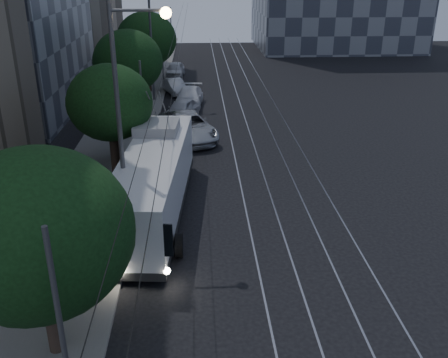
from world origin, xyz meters
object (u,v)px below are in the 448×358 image
at_px(trolleybus, 155,181).
at_px(streetlamp_near, 128,103).
at_px(car_white_c, 175,87).
at_px(streetlamp_far, 155,26).
at_px(pickup_silver, 188,126).
at_px(car_white_d, 175,70).
at_px(car_white_a, 182,109).
at_px(car_white_b, 189,97).

xyz_separation_m(trolleybus, streetlamp_near, (-0.69, -2.03, 4.28)).
relative_size(car_white_c, streetlamp_far, 0.38).
distance_m(pickup_silver, streetlamp_far, 12.26).
distance_m(trolleybus, car_white_d, 32.36).
bearing_deg(pickup_silver, streetlamp_near, -117.32).
distance_m(car_white_d, streetlamp_near, 34.77).
xyz_separation_m(trolleybus, car_white_c, (0.07, 24.50, -1.04)).
bearing_deg(trolleybus, streetlamp_far, 97.87).
height_order(trolleybus, car_white_c, trolleybus).
xyz_separation_m(car_white_c, car_white_d, (-0.27, 7.85, 0.09)).
relative_size(car_white_c, streetlamp_near, 0.41).
height_order(pickup_silver, car_white_d, pickup_silver).
bearing_deg(car_white_a, car_white_d, 116.90).
bearing_deg(streetlamp_near, car_white_d, 89.19).
xyz_separation_m(car_white_b, car_white_c, (-1.33, 4.61, -0.10)).
xyz_separation_m(pickup_silver, car_white_b, (0.00, 8.67, -0.12)).
distance_m(trolleybus, streetlamp_far, 22.36).
relative_size(pickup_silver, streetlamp_near, 0.64).
xyz_separation_m(pickup_silver, car_white_d, (-1.60, 21.13, -0.13)).
relative_size(car_white_a, car_white_d, 0.98).
bearing_deg(car_white_d, car_white_a, -82.99).
bearing_deg(trolleybus, car_white_a, 91.47).
bearing_deg(car_white_b, trolleybus, -88.25).
xyz_separation_m(trolleybus, pickup_silver, (1.40, 11.21, -0.83)).
relative_size(trolleybus, pickup_silver, 1.96).
relative_size(pickup_silver, car_white_b, 1.20).
distance_m(car_white_a, car_white_c, 8.21).
distance_m(car_white_a, streetlamp_far, 8.18).
relative_size(car_white_a, streetlamp_far, 0.41).
distance_m(pickup_silver, streetlamp_near, 14.34).
xyz_separation_m(pickup_silver, streetlamp_far, (-2.68, 10.62, 5.51)).
distance_m(car_white_a, car_white_d, 16.06).
bearing_deg(car_white_d, streetlamp_near, -87.63).
relative_size(trolleybus, car_white_c, 3.05).
bearing_deg(car_white_c, streetlamp_far, -135.24).
bearing_deg(car_white_a, streetlamp_near, -71.78).
relative_size(trolleybus, car_white_b, 2.35).
bearing_deg(car_white_b, streetlamp_near, -89.67).
height_order(car_white_a, streetlamp_near, streetlamp_near).
bearing_deg(car_white_a, car_white_b, 104.62).
distance_m(streetlamp_near, streetlamp_far, 23.87).
distance_m(pickup_silver, car_white_b, 8.68).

